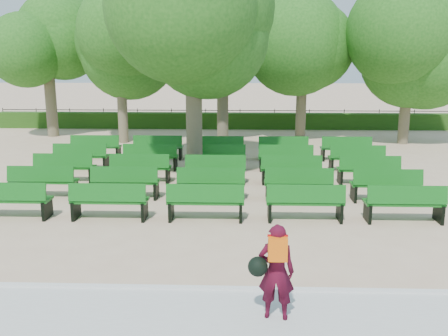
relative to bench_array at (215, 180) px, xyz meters
name	(u,v)px	position (x,y,z in m)	size (l,w,h in m)	color
ground	(205,196)	(-0.23, -1.57, -0.10)	(120.00, 120.00, 0.00)	tan
paving	(171,323)	(-0.23, -8.97, -0.07)	(30.00, 2.20, 0.06)	beige
curb	(180,289)	(-0.23, -7.82, -0.05)	(30.00, 0.12, 0.10)	silver
hedge	(223,121)	(-0.23, 12.43, 0.35)	(26.00, 0.70, 0.90)	#234C13
fence	(223,128)	(-0.23, 12.83, -0.10)	(26.00, 0.10, 1.02)	black
tree_line	(220,140)	(-0.23, 8.43, -0.10)	(21.80, 6.80, 7.04)	#28671B
bench_array	(215,180)	(0.00, 0.00, 0.00)	(1.99, 0.64, 1.25)	#105E15
tree_among	(193,33)	(-0.76, 0.85, 4.78)	(5.42, 5.42, 7.34)	brown
person	(275,270)	(1.41, -8.78, 0.77)	(0.76, 0.48, 1.58)	#41091A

